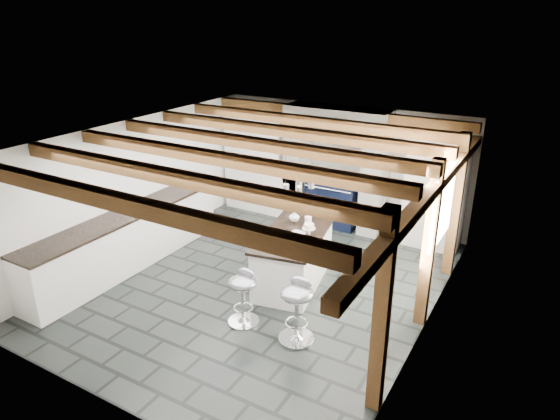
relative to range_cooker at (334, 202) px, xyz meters
The scene contains 6 objects.
ground 2.72m from the range_cooker, 90.00° to the right, with size 6.00×6.00×0.00m, color black.
room_shell 1.52m from the range_cooker, 115.80° to the right, with size 6.00×6.03×6.00m.
range_cooker is the anchor object (origin of this frame).
kitchen_island 2.44m from the range_cooker, 80.28° to the right, with size 1.18×1.82×1.11m.
bar_stool_near 3.85m from the range_cooker, 72.55° to the right, with size 0.47×0.47×0.87m.
bar_stool_far 3.71m from the range_cooker, 84.52° to the right, with size 0.42×0.42×0.78m.
Camera 1 is at (3.65, -5.74, 3.94)m, focal length 32.00 mm.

